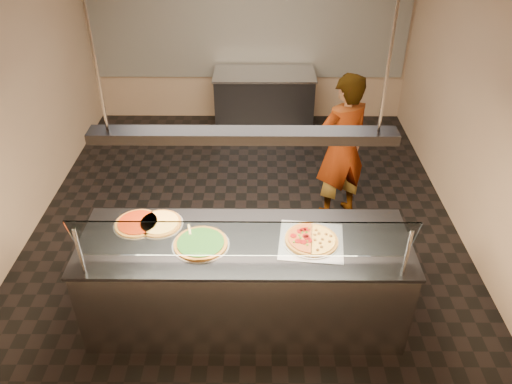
{
  "coord_description": "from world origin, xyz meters",
  "views": [
    {
      "loc": [
        0.16,
        -4.73,
        3.68
      ],
      "look_at": [
        0.13,
        -0.81,
        1.02
      ],
      "focal_mm": 35.0,
      "sensor_mm": 36.0,
      "label": 1
    }
  ],
  "objects_px": {
    "serving_counter": "(245,280)",
    "pizza_spatula": "(194,232)",
    "prep_table": "(264,101)",
    "pizza_cheese": "(160,223)",
    "pizza_tomato": "(138,223)",
    "sneeze_guard": "(243,240)",
    "perforated_tray": "(311,241)",
    "heat_lamp_housing": "(243,135)",
    "worker": "(342,149)",
    "half_pizza_pepperoni": "(299,238)",
    "pizza_spinach": "(201,243)",
    "half_pizza_sausage": "(324,239)"
  },
  "relations": [
    {
      "from": "serving_counter",
      "to": "pizza_spinach",
      "type": "xyz_separation_m",
      "value": [
        -0.37,
        -0.05,
        0.48
      ]
    },
    {
      "from": "perforated_tray",
      "to": "pizza_tomato",
      "type": "relative_size",
      "value": 1.38
    },
    {
      "from": "pizza_tomato",
      "to": "prep_table",
      "type": "relative_size",
      "value": 0.28
    },
    {
      "from": "worker",
      "to": "heat_lamp_housing",
      "type": "xyz_separation_m",
      "value": [
        -1.06,
        -1.69,
        1.05
      ]
    },
    {
      "from": "sneeze_guard",
      "to": "heat_lamp_housing",
      "type": "distance_m",
      "value": 0.8
    },
    {
      "from": "pizza_cheese",
      "to": "pizza_tomato",
      "type": "bearing_deg",
      "value": -179.89
    },
    {
      "from": "sneeze_guard",
      "to": "pizza_spinach",
      "type": "bearing_deg",
      "value": 141.56
    },
    {
      "from": "pizza_tomato",
      "to": "heat_lamp_housing",
      "type": "xyz_separation_m",
      "value": [
        0.97,
        -0.23,
        1.01
      ]
    },
    {
      "from": "perforated_tray",
      "to": "half_pizza_pepperoni",
      "type": "xyz_separation_m",
      "value": [
        -0.11,
        0.0,
        0.03
      ]
    },
    {
      "from": "sneeze_guard",
      "to": "perforated_tray",
      "type": "distance_m",
      "value": 0.72
    },
    {
      "from": "sneeze_guard",
      "to": "pizza_spatula",
      "type": "xyz_separation_m",
      "value": [
        -0.44,
        0.43,
        -0.27
      ]
    },
    {
      "from": "pizza_cheese",
      "to": "sneeze_guard",
      "type": "bearing_deg",
      "value": -36.66
    },
    {
      "from": "pizza_spinach",
      "to": "worker",
      "type": "bearing_deg",
      "value": 50.38
    },
    {
      "from": "half_pizza_pepperoni",
      "to": "worker",
      "type": "height_order",
      "value": "worker"
    },
    {
      "from": "pizza_cheese",
      "to": "pizza_spatula",
      "type": "xyz_separation_m",
      "value": [
        0.33,
        -0.15,
        0.01
      ]
    },
    {
      "from": "prep_table",
      "to": "serving_counter",
      "type": "bearing_deg",
      "value": -92.83
    },
    {
      "from": "prep_table",
      "to": "pizza_tomato",
      "type": "bearing_deg",
      "value": -107.22
    },
    {
      "from": "serving_counter",
      "to": "pizza_spinach",
      "type": "distance_m",
      "value": 0.61
    },
    {
      "from": "sneeze_guard",
      "to": "half_pizza_pepperoni",
      "type": "height_order",
      "value": "sneeze_guard"
    },
    {
      "from": "half_pizza_sausage",
      "to": "pizza_cheese",
      "type": "distance_m",
      "value": 1.47
    },
    {
      "from": "worker",
      "to": "heat_lamp_housing",
      "type": "height_order",
      "value": "heat_lamp_housing"
    },
    {
      "from": "half_pizza_pepperoni",
      "to": "pizza_spatula",
      "type": "xyz_separation_m",
      "value": [
        -0.9,
        0.08,
        -0.01
      ]
    },
    {
      "from": "sneeze_guard",
      "to": "pizza_cheese",
      "type": "distance_m",
      "value": 1.0
    },
    {
      "from": "sneeze_guard",
      "to": "worker",
      "type": "height_order",
      "value": "worker"
    },
    {
      "from": "serving_counter",
      "to": "heat_lamp_housing",
      "type": "relative_size",
      "value": 1.24
    },
    {
      "from": "perforated_tray",
      "to": "worker",
      "type": "relative_size",
      "value": 0.33
    },
    {
      "from": "pizza_cheese",
      "to": "heat_lamp_housing",
      "type": "height_order",
      "value": "heat_lamp_housing"
    },
    {
      "from": "worker",
      "to": "perforated_tray",
      "type": "bearing_deg",
      "value": 47.74
    },
    {
      "from": "sneeze_guard",
      "to": "half_pizza_sausage",
      "type": "distance_m",
      "value": 0.81
    },
    {
      "from": "pizza_cheese",
      "to": "prep_table",
      "type": "bearing_deg",
      "value": 75.55
    },
    {
      "from": "serving_counter",
      "to": "pizza_spatula",
      "type": "relative_size",
      "value": 12.66
    },
    {
      "from": "serving_counter",
      "to": "half_pizza_pepperoni",
      "type": "height_order",
      "value": "half_pizza_pepperoni"
    },
    {
      "from": "serving_counter",
      "to": "pizza_cheese",
      "type": "relative_size",
      "value": 6.81
    },
    {
      "from": "half_pizza_pepperoni",
      "to": "pizza_tomato",
      "type": "bearing_deg",
      "value": 170.84
    },
    {
      "from": "sneeze_guard",
      "to": "prep_table",
      "type": "xyz_separation_m",
      "value": [
        0.2,
        4.32,
        -0.76
      ]
    },
    {
      "from": "sneeze_guard",
      "to": "perforated_tray",
      "type": "xyz_separation_m",
      "value": [
        0.57,
        0.34,
        -0.29
      ]
    },
    {
      "from": "serving_counter",
      "to": "half_pizza_sausage",
      "type": "bearing_deg",
      "value": -0.17
    },
    {
      "from": "worker",
      "to": "heat_lamp_housing",
      "type": "distance_m",
      "value": 2.25
    },
    {
      "from": "half_pizza_sausage",
      "to": "heat_lamp_housing",
      "type": "height_order",
      "value": "heat_lamp_housing"
    },
    {
      "from": "serving_counter",
      "to": "pizza_tomato",
      "type": "distance_m",
      "value": 1.1
    },
    {
      "from": "half_pizza_pepperoni",
      "to": "pizza_spinach",
      "type": "height_order",
      "value": "half_pizza_pepperoni"
    },
    {
      "from": "serving_counter",
      "to": "prep_table",
      "type": "xyz_separation_m",
      "value": [
        0.2,
        3.98,
        0.0
      ]
    },
    {
      "from": "perforated_tray",
      "to": "pizza_tomato",
      "type": "height_order",
      "value": "pizza_tomato"
    },
    {
      "from": "half_pizza_sausage",
      "to": "heat_lamp_housing",
      "type": "xyz_separation_m",
      "value": [
        -0.68,
        0.0,
        0.99
      ]
    },
    {
      "from": "half_pizza_pepperoni",
      "to": "pizza_spinach",
      "type": "relative_size",
      "value": 0.96
    },
    {
      "from": "serving_counter",
      "to": "pizza_spatula",
      "type": "xyz_separation_m",
      "value": [
        -0.44,
        0.08,
        0.49
      ]
    },
    {
      "from": "pizza_tomato",
      "to": "worker",
      "type": "bearing_deg",
      "value": 35.72
    },
    {
      "from": "pizza_spinach",
      "to": "pizza_cheese",
      "type": "relative_size",
      "value": 1.17
    },
    {
      "from": "pizza_cheese",
      "to": "pizza_tomato",
      "type": "distance_m",
      "value": 0.2
    },
    {
      "from": "perforated_tray",
      "to": "pizza_tomato",
      "type": "bearing_deg",
      "value": 171.45
    }
  ]
}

